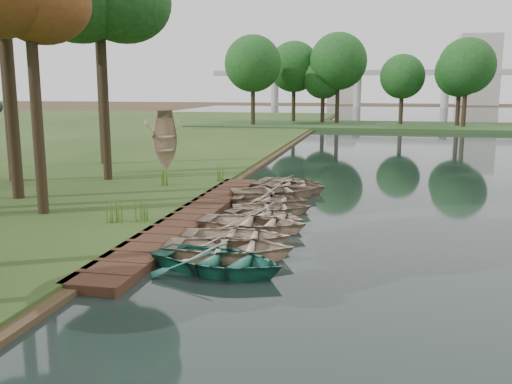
% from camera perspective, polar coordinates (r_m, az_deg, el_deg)
% --- Properties ---
extents(ground, '(300.00, 300.00, 0.00)m').
position_cam_1_polar(ground, '(21.01, -2.27, -3.15)').
color(ground, '#3D2F1D').
extents(boardwalk, '(1.60, 16.00, 0.30)m').
position_cam_1_polar(boardwalk, '(21.42, -6.42, -2.53)').
color(boardwalk, '#382115').
rests_on(boardwalk, ground).
extents(peninsula, '(50.00, 14.00, 0.45)m').
position_cam_1_polar(peninsula, '(70.00, 14.50, 6.36)').
color(peninsula, '#29461F').
rests_on(peninsula, ground).
extents(far_trees, '(45.60, 5.60, 8.80)m').
position_cam_1_polar(far_trees, '(69.79, 11.95, 11.55)').
color(far_trees, black).
rests_on(far_trees, peninsula).
extents(bridge, '(95.90, 4.00, 8.60)m').
position_cam_1_polar(bridge, '(139.98, 15.29, 11.08)').
color(bridge, '#A5A5A0').
rests_on(bridge, ground).
extents(building_a, '(10.00, 8.00, 18.00)m').
position_cam_1_polar(building_a, '(161.76, 21.33, 11.31)').
color(building_a, '#A5A5A0').
rests_on(building_a, ground).
extents(building_b, '(8.00, 8.00, 12.00)m').
position_cam_1_polar(building_b, '(165.08, 8.69, 10.83)').
color(building_b, '#A5A5A0').
rests_on(building_b, ground).
extents(rowboat_0, '(4.32, 3.55, 0.78)m').
position_cam_1_polar(rowboat_0, '(15.44, -3.78, -6.56)').
color(rowboat_0, '#29725E').
rests_on(rowboat_0, water).
extents(rowboat_1, '(4.06, 3.08, 0.79)m').
position_cam_1_polar(rowboat_1, '(16.56, -2.75, -5.34)').
color(rowboat_1, tan).
rests_on(rowboat_1, water).
extents(rowboat_2, '(3.63, 2.74, 0.71)m').
position_cam_1_polar(rowboat_2, '(17.93, -2.03, -4.22)').
color(rowboat_2, tan).
rests_on(rowboat_2, water).
extents(rowboat_3, '(3.93, 2.92, 0.78)m').
position_cam_1_polar(rowboat_3, '(19.51, -0.40, -2.89)').
color(rowboat_3, tan).
rests_on(rowboat_3, water).
extents(rowboat_4, '(3.83, 3.34, 0.66)m').
position_cam_1_polar(rowboat_4, '(20.80, 0.88, -2.20)').
color(rowboat_4, tan).
rests_on(rowboat_4, water).
extents(rowboat_5, '(3.59, 2.96, 0.65)m').
position_cam_1_polar(rowboat_5, '(22.19, 1.61, -1.41)').
color(rowboat_5, tan).
rests_on(rowboat_5, water).
extents(rowboat_6, '(3.32, 2.44, 0.67)m').
position_cam_1_polar(rowboat_6, '(23.67, 1.44, -0.63)').
color(rowboat_6, tan).
rests_on(rowboat_6, water).
extents(rowboat_7, '(4.75, 4.18, 0.82)m').
position_cam_1_polar(rowboat_7, '(25.23, 1.94, 0.24)').
color(rowboat_7, tan).
rests_on(rowboat_7, water).
extents(rowboat_8, '(3.98, 3.15, 0.74)m').
position_cam_1_polar(rowboat_8, '(26.87, 3.32, 0.79)').
color(rowboat_8, tan).
rests_on(rowboat_8, water).
extents(rowboat_9, '(3.52, 2.84, 0.64)m').
position_cam_1_polar(rowboat_9, '(28.30, 3.46, 1.19)').
color(rowboat_9, tan).
rests_on(rowboat_9, water).
extents(stored_rowboat, '(4.12, 3.84, 0.70)m').
position_cam_1_polar(stored_rowboat, '(32.14, -9.06, 2.70)').
color(stored_rowboat, tan).
rests_on(stored_rowboat, bank).
extents(reeds_0, '(0.60, 0.60, 0.92)m').
position_cam_1_polar(reeds_0, '(20.37, -13.89, -1.70)').
color(reeds_0, '#3F661E').
rests_on(reeds_0, bank).
extents(reeds_1, '(0.60, 0.60, 0.97)m').
position_cam_1_polar(reeds_1, '(20.33, -11.25, -1.55)').
color(reeds_1, '#3F661E').
rests_on(reeds_1, bank).
extents(reeds_2, '(0.60, 0.60, 0.95)m').
position_cam_1_polar(reeds_2, '(27.38, -9.07, 1.62)').
color(reeds_2, '#3F661E').
rests_on(reeds_2, bank).
extents(reeds_3, '(0.60, 0.60, 0.86)m').
position_cam_1_polar(reeds_3, '(28.56, -3.67, 2.00)').
color(reeds_3, '#3F661E').
rests_on(reeds_3, bank).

